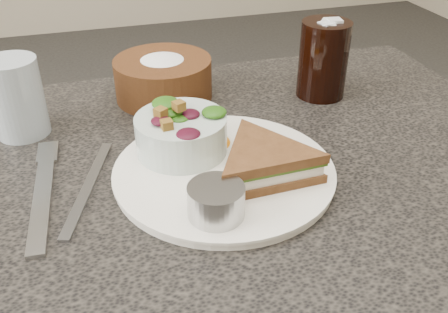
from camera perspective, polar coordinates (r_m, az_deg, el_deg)
dinner_plate at (r=0.65m, az=-0.00°, el=-1.78°), size 0.28×0.28×0.01m
sandwich at (r=0.62m, az=4.57°, el=-0.69°), size 0.16×0.16×0.04m
salad_bowl at (r=0.67m, az=-4.94°, el=3.26°), size 0.16×0.16×0.07m
dressing_ramekin at (r=0.56m, az=-0.91°, el=-5.15°), size 0.08×0.08×0.04m
orange_wedge at (r=0.69m, az=-1.94°, el=2.59°), size 0.09×0.09×0.03m
fork at (r=0.65m, az=-20.05°, el=-4.41°), size 0.03×0.21×0.01m
knife at (r=0.65m, az=-15.24°, el=-3.31°), size 0.08×0.20×0.00m
bread_basket at (r=0.84m, az=-7.00°, el=9.58°), size 0.20×0.20×0.09m
cola_glass at (r=0.86m, az=11.32°, el=11.19°), size 0.10×0.10×0.14m
water_glass at (r=0.78m, az=-22.61°, el=6.23°), size 0.09×0.09×0.12m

